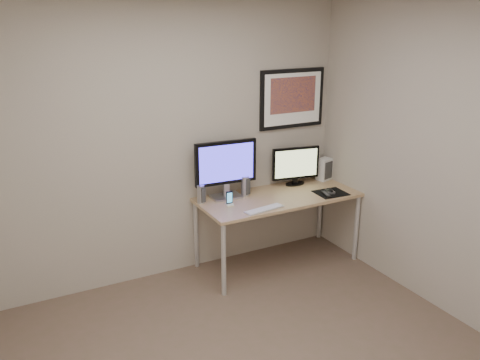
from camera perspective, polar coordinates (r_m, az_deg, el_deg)
The scene contains 13 objects.
room at distance 3.55m, azimuth -1.31°, elevation 5.18°, with size 3.60×3.60×3.60m.
desk at distance 5.06m, azimuth 4.31°, elevation -2.49°, with size 1.60×0.70×0.73m.
framed_art at distance 5.27m, azimuth 5.88°, elevation 9.09°, with size 0.75×0.04×0.60m.
monitor_large at distance 4.88m, azimuth -1.59°, elevation 1.50°, with size 0.63×0.22×0.57m.
monitor_tv at distance 5.32m, azimuth 6.27°, elevation 1.70°, with size 0.51×0.15×0.40m.
speaker_left at distance 4.82m, azimuth -4.42°, elevation -1.60°, with size 0.07×0.07×0.17m, color #B4B4B9.
speaker_right at distance 5.00m, azimuth 0.56°, elevation -0.66°, with size 0.08×0.08×0.20m, color #B4B4B9.
phone_dock at distance 4.76m, azimuth -1.20°, elevation -2.06°, with size 0.06×0.06×0.14m, color black.
keyboard at distance 4.67m, azimuth 2.75°, elevation -3.27°, with size 0.40×0.11×0.01m, color #B9B9BE.
mousepad at distance 5.17m, azimuth 10.16°, elevation -1.44°, with size 0.30×0.27×0.00m, color black.
mouse at distance 5.18m, azimuth 10.06°, elevation -1.18°, with size 0.07×0.12×0.04m, color black.
remote at distance 5.10m, azimuth 9.64°, elevation -1.59°, with size 0.05×0.19×0.02m, color black.
fan_unit at distance 5.55m, azimuth 9.43°, elevation 1.21°, with size 0.15×0.11×0.24m, color silver.
Camera 1 is at (-1.55, -2.64, 2.43)m, focal length 38.00 mm.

